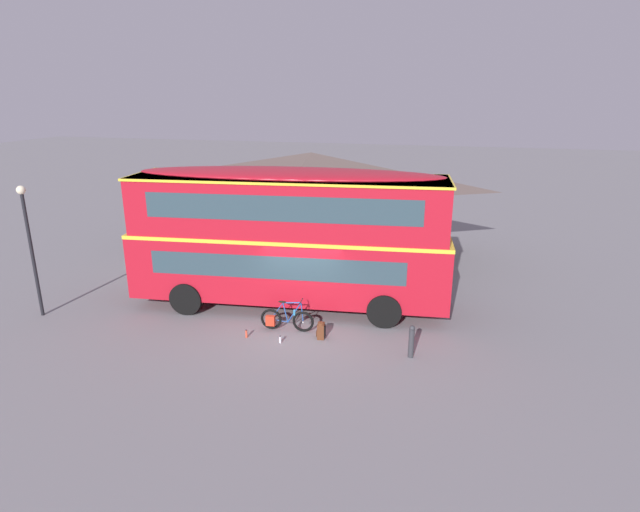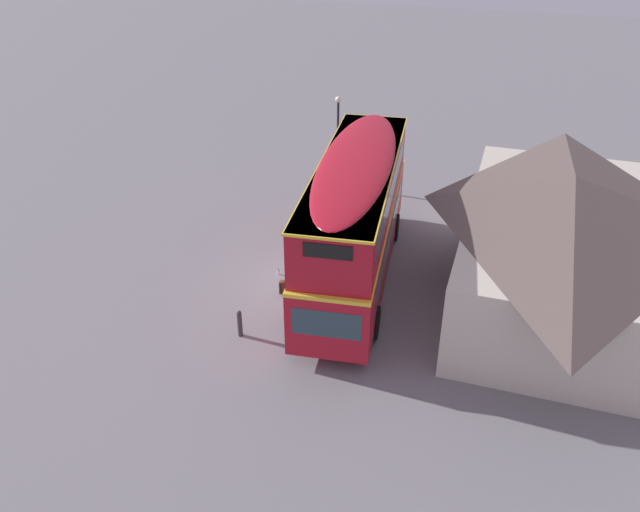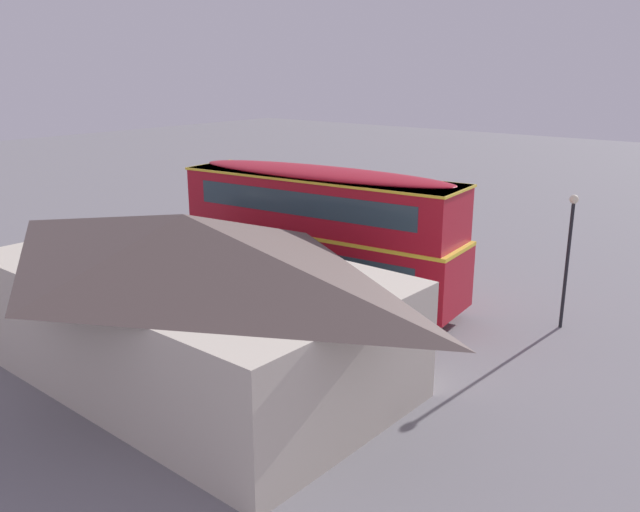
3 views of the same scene
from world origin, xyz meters
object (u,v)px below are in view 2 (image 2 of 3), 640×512
touring_bicycle (301,268)px  street_lamp (338,132)px  kerb_bollard (240,323)px  water_bottle_clear_plastic (278,272)px  backpack_on_ground (284,286)px  water_bottle_red_squeeze (290,257)px  double_decker_bus (355,215)px

touring_bicycle → street_lamp: (-8.24, -0.91, 2.35)m
street_lamp → kerb_bollard: size_ratio=4.50×
water_bottle_clear_plastic → kerb_bollard: kerb_bollard is taller
touring_bicycle → backpack_on_ground: (1.22, -0.23, -0.10)m
backpack_on_ground → water_bottle_red_squeeze: size_ratio=2.04×
water_bottle_clear_plastic → street_lamp: (-8.36, -0.07, 2.61)m
water_bottle_clear_plastic → water_bottle_red_squeeze: bearing=175.7°
backpack_on_ground → kerb_bollard: size_ratio=0.54×
water_bottle_red_squeeze → water_bottle_clear_plastic: bearing=-4.3°
backpack_on_ground → water_bottle_clear_plastic: backpack_on_ground is taller
kerb_bollard → backpack_on_ground: bearing=169.5°
double_decker_bus → kerb_bollard: (4.39, -2.64, -2.15)m
water_bottle_red_squeeze → kerb_bollard: 4.96m
street_lamp → kerb_bollard: (12.20, 0.17, -2.22)m
street_lamp → water_bottle_clear_plastic: bearing=0.5°
double_decker_bus → backpack_on_ground: (1.65, -2.13, -2.37)m
double_decker_bus → touring_bicycle: (0.43, -1.90, -2.27)m
water_bottle_clear_plastic → kerb_bollard: bearing=1.6°
backpack_on_ground → water_bottle_red_squeeze: backpack_on_ground is taller
kerb_bollard → water_bottle_red_squeeze: bearing=-179.7°
touring_bicycle → street_lamp: street_lamp is taller
water_bottle_red_squeeze → street_lamp: (-7.25, -0.15, 2.60)m
water_bottle_clear_plastic → kerb_bollard: (3.84, 0.11, 0.39)m
touring_bicycle → street_lamp: bearing=-173.7°
backpack_on_ground → water_bottle_clear_plastic: bearing=-150.9°
kerb_bollard → double_decker_bus: bearing=149.0°
double_decker_bus → kerb_bollard: 5.55m
touring_bicycle → water_bottle_clear_plastic: size_ratio=7.41×
double_decker_bus → touring_bicycle: bearing=-77.2°
double_decker_bus → kerb_bollard: bearing=-31.0°
street_lamp → double_decker_bus: bearing=19.8°
double_decker_bus → water_bottle_clear_plastic: (0.55, -2.74, -2.54)m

